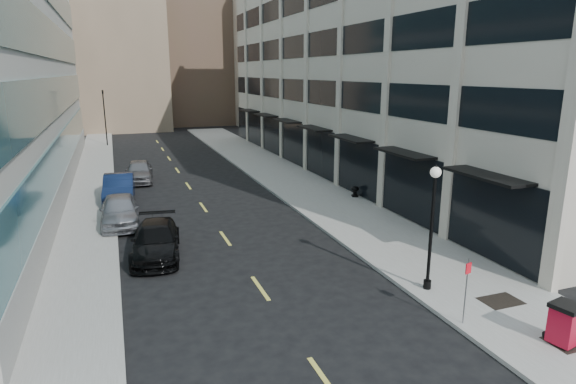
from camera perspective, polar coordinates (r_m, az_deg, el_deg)
sidewalk_right at (r=31.78m, az=3.40°, el=-0.42°), size 5.00×80.00×0.15m
sidewalk_left at (r=29.36m, az=-22.60°, el=-2.72°), size 3.00×80.00×0.15m
building_right at (r=41.38m, az=12.09°, el=15.13°), size 15.30×46.50×18.25m
skyline_tan_near at (r=76.46m, az=-20.35°, el=17.73°), size 14.00×18.00×28.00m
skyline_brown at (r=81.72m, az=-11.59°, el=20.12°), size 12.00×16.00×34.00m
skyline_tan_far at (r=86.76m, az=-27.02°, el=14.57°), size 12.00×14.00×22.00m
skyline_stone at (r=77.66m, az=-3.04°, el=15.52°), size 10.00×14.00×20.00m
grate_mid at (r=17.31m, az=30.46°, el=-15.01°), size 1.40×1.00×0.01m
grate_far at (r=18.95m, az=23.90°, el=-11.71°), size 1.40×1.00×0.01m
road_centerline at (r=26.88m, az=-8.87°, el=-3.42°), size 0.15×68.20×0.01m
traffic_signal at (r=56.27m, az=-21.11°, el=10.82°), size 0.66×0.66×6.98m
car_black_pickup at (r=22.23m, az=-15.39°, el=-5.58°), size 2.68×5.23×1.45m
car_silver_sedan at (r=27.19m, az=-19.32°, el=-2.07°), size 2.03×4.86×1.65m
car_blue_sedan at (r=32.35m, az=-19.40°, el=0.45°), size 2.08×5.20×1.68m
car_grey_sedan at (r=37.55m, az=-17.22°, el=2.38°), size 2.33×4.91×1.62m
trash_bin at (r=16.77m, az=29.97°, el=-13.26°), size 0.94×0.96×1.28m
lamppost at (r=18.06m, az=16.73°, el=-2.88°), size 0.39×0.39×4.73m
sign_post at (r=16.38m, az=20.44°, el=-9.93°), size 0.26×0.09×2.22m
urn_planter at (r=31.34m, az=7.95°, el=0.21°), size 0.50×0.50×0.70m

